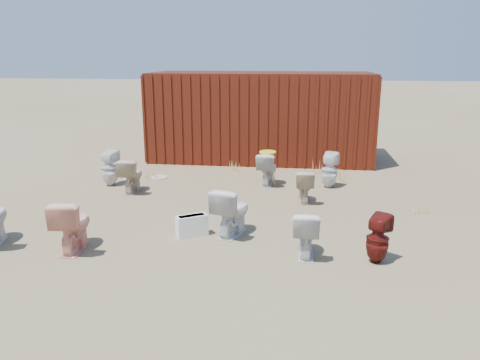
# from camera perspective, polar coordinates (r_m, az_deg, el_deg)

# --- Properties ---
(ground) EXTENTS (100.00, 100.00, 0.00)m
(ground) POSITION_cam_1_polar(r_m,az_deg,el_deg) (8.49, -0.52, -4.63)
(ground) COLOR brown
(ground) RESTS_ON ground
(shipping_container) EXTENTS (6.00, 2.40, 2.40)m
(shipping_container) POSITION_cam_1_polar(r_m,az_deg,el_deg) (13.27, 2.58, 7.80)
(shipping_container) COLOR #49190C
(shipping_container) RESTS_ON ground
(toilet_front_pink) EXTENTS (0.54, 0.84, 0.81)m
(toilet_front_pink) POSITION_cam_1_polar(r_m,az_deg,el_deg) (7.43, -19.76, -5.12)
(toilet_front_pink) COLOR #F3A58C
(toilet_front_pink) RESTS_ON ground
(toilet_front_c) EXTENTS (0.68, 0.89, 0.81)m
(toilet_front_c) POSITION_cam_1_polar(r_m,az_deg,el_deg) (7.59, -1.02, -3.78)
(toilet_front_c) COLOR silver
(toilet_front_c) RESTS_ON ground
(toilet_front_maroon) EXTENTS (0.45, 0.45, 0.71)m
(toilet_front_maroon) POSITION_cam_1_polar(r_m,az_deg,el_deg) (6.88, 16.44, -6.90)
(toilet_front_maroon) COLOR #56120E
(toilet_front_maroon) RESTS_ON ground
(toilet_front_e) EXTENTS (0.39, 0.69, 0.70)m
(toilet_front_e) POSITION_cam_1_polar(r_m,az_deg,el_deg) (6.90, 8.01, -6.39)
(toilet_front_e) COLOR silver
(toilet_front_e) RESTS_ON ground
(toilet_back_a) EXTENTS (0.44, 0.45, 0.81)m
(toilet_back_a) POSITION_cam_1_polar(r_m,az_deg,el_deg) (10.88, -15.62, 1.42)
(toilet_back_a) COLOR white
(toilet_back_a) RESTS_ON ground
(toilet_back_beige_left) EXTENTS (0.44, 0.74, 0.75)m
(toilet_back_beige_left) POSITION_cam_1_polar(r_m,az_deg,el_deg) (10.24, -13.10, 0.58)
(toilet_back_beige_left) COLOR beige
(toilet_back_beige_left) RESTS_ON ground
(toilet_back_beige_right) EXTENTS (0.41, 0.67, 0.66)m
(toilet_back_beige_right) POSITION_cam_1_polar(r_m,az_deg,el_deg) (9.40, 7.81, -0.70)
(toilet_back_beige_right) COLOR beige
(toilet_back_beige_right) RESTS_ON ground
(toilet_back_yellowlid) EXTENTS (0.50, 0.77, 0.74)m
(toilet_back_yellowlid) POSITION_cam_1_polar(r_m,az_deg,el_deg) (10.57, 3.36, 1.38)
(toilet_back_yellowlid) COLOR silver
(toilet_back_yellowlid) RESTS_ON ground
(toilet_back_e) EXTENTS (0.45, 0.46, 0.79)m
(toilet_back_e) POSITION_cam_1_polar(r_m,az_deg,el_deg) (10.51, 10.85, 1.19)
(toilet_back_e) COLOR white
(toilet_back_e) RESTS_ON ground
(yellow_lid) EXTENTS (0.37, 0.47, 0.02)m
(yellow_lid) POSITION_cam_1_polar(r_m,az_deg,el_deg) (10.49, 3.39, 3.41)
(yellow_lid) COLOR yellow
(yellow_lid) RESTS_ON toilet_back_yellowlid
(loose_tank) EXTENTS (0.53, 0.44, 0.35)m
(loose_tank) POSITION_cam_1_polar(r_m,az_deg,el_deg) (7.64, -5.89, -5.56)
(loose_tank) COLOR white
(loose_tank) RESTS_ON ground
(loose_lid_near) EXTENTS (0.42, 0.52, 0.02)m
(loose_lid_near) POSITION_cam_1_polar(r_m,az_deg,el_deg) (11.39, -9.79, 0.32)
(loose_lid_near) COLOR #C2B78C
(loose_lid_near) RESTS_ON ground
(loose_lid_far) EXTENTS (0.57, 0.59, 0.02)m
(loose_lid_far) POSITION_cam_1_polar(r_m,az_deg,el_deg) (11.34, -13.09, 0.09)
(loose_lid_far) COLOR beige
(loose_lid_far) RESTS_ON ground
(weed_clump_a) EXTENTS (0.36, 0.36, 0.32)m
(weed_clump_a) POSITION_cam_1_polar(r_m,az_deg,el_deg) (11.34, -10.80, 0.97)
(weed_clump_a) COLOR tan
(weed_clump_a) RESTS_ON ground
(weed_clump_b) EXTENTS (0.32, 0.32, 0.30)m
(weed_clump_b) POSITION_cam_1_polar(r_m,az_deg,el_deg) (10.62, 3.66, 0.19)
(weed_clump_b) COLOR tan
(weed_clump_b) RESTS_ON ground
(weed_clump_c) EXTENTS (0.36, 0.36, 0.28)m
(weed_clump_c) POSITION_cam_1_polar(r_m,az_deg,el_deg) (11.22, 11.75, 0.69)
(weed_clump_c) COLOR tan
(weed_clump_c) RESTS_ON ground
(weed_clump_d) EXTENTS (0.30, 0.30, 0.28)m
(weed_clump_d) POSITION_cam_1_polar(r_m,az_deg,el_deg) (11.83, -0.76, 1.72)
(weed_clump_d) COLOR tan
(weed_clump_d) RESTS_ON ground
(weed_clump_e) EXTENTS (0.34, 0.34, 0.32)m
(weed_clump_e) POSITION_cam_1_polar(r_m,az_deg,el_deg) (11.74, 9.67, 1.50)
(weed_clump_e) COLOR tan
(weed_clump_e) RESTS_ON ground
(weed_clump_f) EXTENTS (0.28, 0.28, 0.22)m
(weed_clump_f) POSITION_cam_1_polar(r_m,az_deg,el_deg) (9.35, 20.95, -3.08)
(weed_clump_f) COLOR tan
(weed_clump_f) RESTS_ON ground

